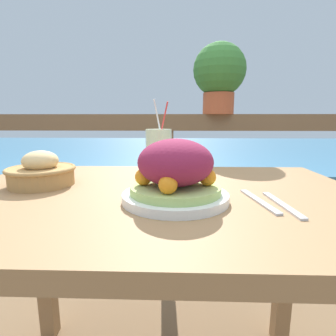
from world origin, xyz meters
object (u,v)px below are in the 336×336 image
at_px(salad_plate, 175,175).
at_px(bread_basket, 41,172).
at_px(potted_plant, 219,74).
at_px(drink_glass, 159,152).

xyz_separation_m(salad_plate, bread_basket, (-0.39, 0.14, -0.02)).
height_order(salad_plate, potted_plant, potted_plant).
bearing_deg(drink_glass, bread_basket, -154.61).
distance_m(salad_plate, bread_basket, 0.41).
height_order(salad_plate, bread_basket, salad_plate).
height_order(drink_glass, bread_basket, drink_glass).
xyz_separation_m(drink_glass, bread_basket, (-0.33, -0.16, -0.04)).
bearing_deg(bread_basket, potted_plant, 50.91).
distance_m(salad_plate, drink_glass, 0.30).
xyz_separation_m(salad_plate, potted_plant, (0.23, 0.90, 0.36)).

